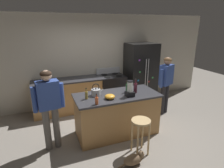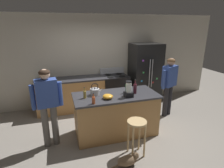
# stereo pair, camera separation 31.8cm
# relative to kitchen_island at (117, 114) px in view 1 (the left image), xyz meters

# --- Properties ---
(ground_plane) EXTENTS (14.00, 14.00, 0.00)m
(ground_plane) POSITION_rel_kitchen_island_xyz_m (0.00, 0.00, -0.47)
(ground_plane) COLOR gray
(back_wall) EXTENTS (8.00, 0.10, 2.70)m
(back_wall) POSITION_rel_kitchen_island_xyz_m (0.00, 1.95, 0.88)
(back_wall) COLOR beige
(back_wall) RESTS_ON ground_plane
(kitchen_island) EXTENTS (1.84, 0.85, 0.94)m
(kitchen_island) POSITION_rel_kitchen_island_xyz_m (0.00, 0.00, 0.00)
(kitchen_island) COLOR #B7844C
(kitchen_island) RESTS_ON ground_plane
(back_counter_run) EXTENTS (2.00, 0.64, 0.94)m
(back_counter_run) POSITION_rel_kitchen_island_xyz_m (-0.80, 1.55, -0.00)
(back_counter_run) COLOR #B7844C
(back_counter_run) RESTS_ON ground_plane
(refrigerator) EXTENTS (0.90, 0.73, 1.86)m
(refrigerator) POSITION_rel_kitchen_island_xyz_m (1.44, 1.50, 0.46)
(refrigerator) COLOR black
(refrigerator) RESTS_ON ground_plane
(stove_range) EXTENTS (0.76, 0.65, 1.12)m
(stove_range) POSITION_rel_kitchen_island_xyz_m (0.46, 1.52, 0.01)
(stove_range) COLOR black
(stove_range) RESTS_ON ground_plane
(person_by_island_left) EXTENTS (0.60, 0.27, 1.62)m
(person_by_island_left) POSITION_rel_kitchen_island_xyz_m (-1.41, -0.04, 0.51)
(person_by_island_left) COLOR #66605B
(person_by_island_left) RESTS_ON ground_plane
(person_by_sink_right) EXTENTS (0.57, 0.36, 1.59)m
(person_by_sink_right) POSITION_rel_kitchen_island_xyz_m (1.62, 0.44, 0.49)
(person_by_sink_right) COLOR #26262B
(person_by_sink_right) RESTS_ON ground_plane
(bar_stool) EXTENTS (0.36, 0.36, 0.71)m
(bar_stool) POSITION_rel_kitchen_island_xyz_m (0.14, -0.82, 0.08)
(bar_stool) COLOR tan
(bar_stool) RESTS_ON ground_plane
(cat) EXTENTS (0.52, 0.18, 0.26)m
(cat) POSITION_rel_kitchen_island_xyz_m (-0.11, -1.06, -0.37)
(cat) COLOR brown
(cat) RESTS_ON ground_plane
(blender_appliance) EXTENTS (0.17, 0.17, 0.34)m
(blender_appliance) POSITION_rel_kitchen_island_xyz_m (0.22, -0.18, 0.61)
(blender_appliance) COLOR black
(blender_appliance) RESTS_ON kitchen_island
(bottle_olive_oil) EXTENTS (0.07, 0.07, 0.28)m
(bottle_olive_oil) POSITION_rel_kitchen_island_xyz_m (0.27, 0.05, 0.57)
(bottle_olive_oil) COLOR #2D6638
(bottle_olive_oil) RESTS_ON kitchen_island
(bottle_cooking_sauce) EXTENTS (0.06, 0.06, 0.22)m
(bottle_cooking_sauce) POSITION_rel_kitchen_island_xyz_m (-0.56, -0.34, 0.55)
(bottle_cooking_sauce) COLOR #B24C26
(bottle_cooking_sauce) RESTS_ON kitchen_island
(bottle_wine) EXTENTS (0.08, 0.08, 0.32)m
(bottle_wine) POSITION_rel_kitchen_island_xyz_m (0.42, -0.05, 0.59)
(bottle_wine) COLOR #471923
(bottle_wine) RESTS_ON kitchen_island
(bottle_vinegar) EXTENTS (0.06, 0.06, 0.24)m
(bottle_vinegar) POSITION_rel_kitchen_island_xyz_m (-0.68, -0.01, 0.56)
(bottle_vinegar) COLOR olive
(bottle_vinegar) RESTS_ON kitchen_island
(mixing_bowl) EXTENTS (0.21, 0.21, 0.10)m
(mixing_bowl) POSITION_rel_kitchen_island_xyz_m (-0.23, -0.17, 0.52)
(mixing_bowl) COLOR orange
(mixing_bowl) RESTS_ON kitchen_island
(tea_kettle) EXTENTS (0.28, 0.20, 0.27)m
(tea_kettle) POSITION_rel_kitchen_island_xyz_m (-0.44, 0.11, 0.55)
(tea_kettle) COLOR #B7BABF
(tea_kettle) RESTS_ON kitchen_island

